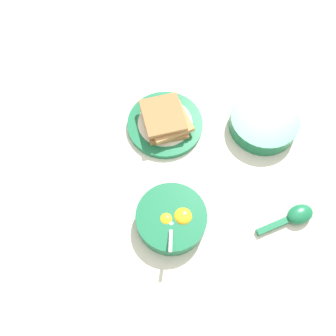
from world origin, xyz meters
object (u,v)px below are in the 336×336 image
at_px(toast_plate, 165,124).
at_px(toast_sandwich, 165,119).
at_px(soup_spoon, 296,216).
at_px(congee_bowl, 264,122).
at_px(egg_bowl, 172,219).

xyz_separation_m(toast_plate, toast_sandwich, (-0.00, 0.00, 0.03)).
height_order(soup_spoon, congee_bowl, congee_bowl).
distance_m(egg_bowl, congee_bowl, 0.33).
height_order(egg_bowl, toast_sandwich, egg_bowl).
relative_size(egg_bowl, soup_spoon, 1.19).
xyz_separation_m(toast_sandwich, soup_spoon, (-0.27, 0.24, -0.02)).
bearing_deg(egg_bowl, congee_bowl, -134.54).
distance_m(egg_bowl, toast_sandwich, 0.24).
xyz_separation_m(toast_plate, soup_spoon, (-0.27, 0.24, 0.01)).
distance_m(egg_bowl, soup_spoon, 0.27).
bearing_deg(soup_spoon, congee_bowl, -80.51).
bearing_deg(toast_sandwich, egg_bowl, 91.44).
relative_size(toast_plate, congee_bowl, 1.12).
relative_size(toast_sandwich, congee_bowl, 0.81).
distance_m(egg_bowl, toast_plate, 0.24).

